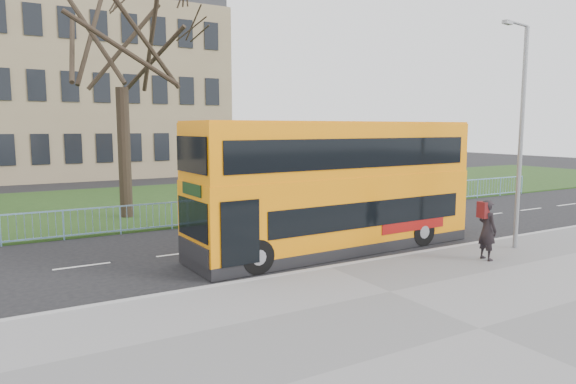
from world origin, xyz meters
name	(u,v)px	position (x,y,z in m)	size (l,w,h in m)	color
ground	(300,259)	(0.00, 0.00, 0.00)	(120.00, 120.00, 0.00)	black
pavement	(479,331)	(0.00, -6.75, 0.06)	(80.00, 10.50, 0.12)	slate
kerb	(329,268)	(0.00, -1.55, 0.07)	(80.00, 0.20, 0.14)	#939396
grass_verge	(165,201)	(0.00, 14.30, 0.04)	(80.00, 15.40, 0.08)	#1C3513
guard_railing	(218,211)	(0.00, 6.60, 0.55)	(40.00, 0.12, 1.10)	#7BACDB
bare_tree	(121,62)	(-3.00, 10.00, 6.87)	(9.50, 9.50, 13.57)	black
civic_building	(29,92)	(-5.00, 35.00, 7.00)	(30.00, 15.00, 14.00)	#826F52
yellow_bus	(336,183)	(1.61, 0.39, 2.24)	(10.06, 2.74, 4.18)	orange
pedestrian	(487,230)	(4.52, -3.25, 1.03)	(0.66, 0.43, 1.81)	black
street_lamp	(520,128)	(6.54, -2.71, 4.02)	(1.50, 0.39, 7.11)	gray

